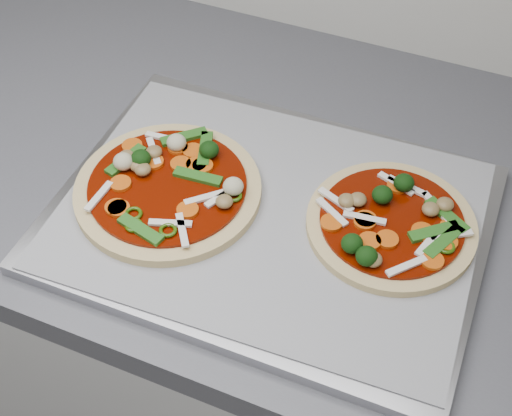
% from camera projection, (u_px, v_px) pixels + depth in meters
% --- Properties ---
extents(base_cabinet, '(3.60, 0.60, 0.86)m').
position_uv_depth(base_cabinet, '(230.00, 345.00, 1.26)').
color(base_cabinet, silver).
rests_on(base_cabinet, ground).
extents(countertop, '(3.60, 0.60, 0.04)m').
position_uv_depth(countertop, '(220.00, 164.00, 0.92)').
color(countertop, '#55555C').
rests_on(countertop, base_cabinet).
extents(baking_tray, '(0.49, 0.36, 0.02)m').
position_uv_depth(baking_tray, '(269.00, 219.00, 0.82)').
color(baking_tray, '#9A999E').
rests_on(baking_tray, countertop).
extents(parchment, '(0.48, 0.36, 0.00)m').
position_uv_depth(parchment, '(269.00, 214.00, 0.82)').
color(parchment, gray).
rests_on(parchment, baking_tray).
extents(pizza_left, '(0.27, 0.27, 0.04)m').
position_uv_depth(pizza_left, '(168.00, 186.00, 0.83)').
color(pizza_left, '#D8B279').
rests_on(pizza_left, parchment).
extents(pizza_right, '(0.25, 0.25, 0.03)m').
position_uv_depth(pizza_right, '(392.00, 223.00, 0.79)').
color(pizza_right, '#D8B279').
rests_on(pizza_right, parchment).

